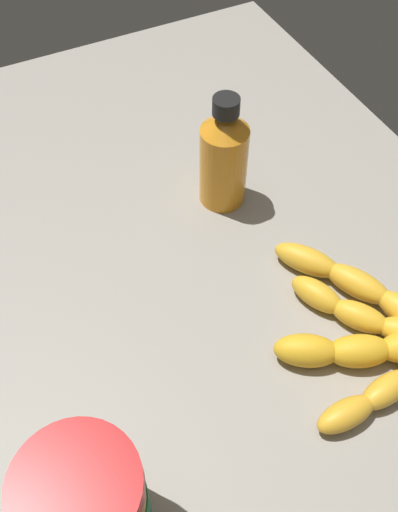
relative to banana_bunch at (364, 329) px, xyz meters
The scene contains 4 objects.
ground_plane 23.87cm from the banana_bunch, 140.62° to the right, with size 98.28×79.47×3.30cm, color gray.
banana_bunch is the anchor object (origin of this frame).
peanut_butter_jar 33.39cm from the banana_bunch, 80.24° to the right, with size 9.92×9.92×13.46cm.
honey_bottle 26.43cm from the banana_bunch, behind, with size 5.98×5.98×15.70cm.
Camera 1 is at (38.26, -14.75, 54.87)cm, focal length 39.88 mm.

